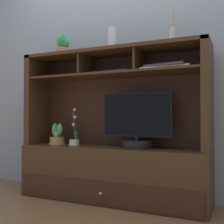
{
  "coord_description": "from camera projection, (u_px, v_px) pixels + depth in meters",
  "views": [
    {
      "loc": [
        1.06,
        -2.33,
        0.75
      ],
      "look_at": [
        0.0,
        0.0,
        0.79
      ],
      "focal_mm": 45.84,
      "sensor_mm": 36.0,
      "label": 1
    }
  ],
  "objects": [
    {
      "name": "potted_orchid",
      "position": [
        74.0,
        139.0,
        2.68
      ],
      "size": [
        0.1,
        0.1,
        0.35
      ],
      "color": "beige",
      "rests_on": "media_console"
    },
    {
      "name": "magazine_stack_left",
      "position": [
        167.0,
        67.0,
        2.3
      ],
      "size": [
        0.4,
        0.24,
        0.03
      ],
      "color": "beige",
      "rests_on": "media_console"
    },
    {
      "name": "media_console",
      "position": [
        112.0,
        154.0,
        2.57
      ],
      "size": [
        1.7,
        0.45,
        1.34
      ],
      "color": "#3A2615",
      "rests_on": "ground"
    },
    {
      "name": "diffuser_bottle",
      "position": [
        173.0,
        37.0,
        2.35
      ],
      "size": [
        0.06,
        0.06,
        0.28
      ],
      "color": "#B8BAB3",
      "rests_on": "media_console"
    },
    {
      "name": "floor_plane",
      "position": [
        112.0,
        201.0,
        2.55
      ],
      "size": [
        6.0,
        6.0,
        0.02
      ],
      "primitive_type": "cube",
      "color": "brown",
      "rests_on": "ground"
    },
    {
      "name": "back_wall",
      "position": [
        122.0,
        50.0,
        2.79
      ],
      "size": [
        6.0,
        0.02,
        2.8
      ],
      "primitive_type": "cube",
      "color": "gray",
      "rests_on": "ground"
    },
    {
      "name": "magazine_stack_centre",
      "position": [
        111.0,
        73.0,
        2.58
      ],
      "size": [
        0.4,
        0.23,
        0.02
      ],
      "color": "maroon",
      "rests_on": "media_console"
    },
    {
      "name": "tv_monitor",
      "position": [
        137.0,
        126.0,
        2.44
      ],
      "size": [
        0.61,
        0.27,
        0.47
      ],
      "color": "black",
      "rests_on": "media_console"
    },
    {
      "name": "potted_fern",
      "position": [
        57.0,
        136.0,
        2.77
      ],
      "size": [
        0.16,
        0.16,
        0.2
      ],
      "color": "#B17B49",
      "rests_on": "media_console"
    },
    {
      "name": "potted_succulent",
      "position": [
        62.0,
        45.0,
        2.83
      ],
      "size": [
        0.14,
        0.14,
        0.23
      ],
      "color": "#B97354",
      "rests_on": "media_console"
    },
    {
      "name": "ceramic_vase",
      "position": [
        112.0,
        39.0,
        2.58
      ],
      "size": [
        0.09,
        0.09,
        0.21
      ],
      "color": "silver",
      "rests_on": "media_console"
    }
  ]
}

